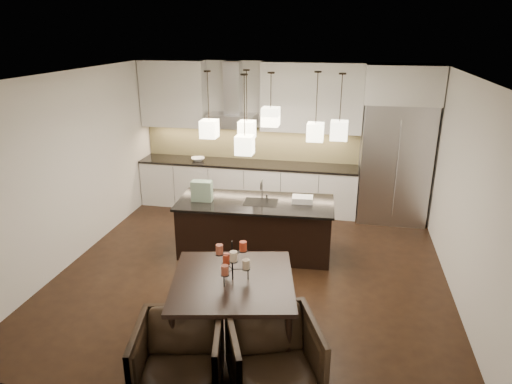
% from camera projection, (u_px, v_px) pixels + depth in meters
% --- Properties ---
extents(floor, '(5.50, 5.50, 0.02)m').
position_uv_depth(floor, '(253.00, 270.00, 6.74)').
color(floor, black).
rests_on(floor, ground).
extents(ceiling, '(5.50, 5.50, 0.02)m').
position_uv_depth(ceiling, '(253.00, 74.00, 5.79)').
color(ceiling, white).
rests_on(ceiling, wall_back).
extents(wall_back, '(5.50, 0.02, 2.80)m').
position_uv_depth(wall_back, '(282.00, 136.00, 8.81)').
color(wall_back, silver).
rests_on(wall_back, ground).
extents(wall_front, '(5.50, 0.02, 2.80)m').
position_uv_depth(wall_front, '(184.00, 283.00, 3.72)').
color(wall_front, silver).
rests_on(wall_front, ground).
extents(wall_left, '(0.02, 5.50, 2.80)m').
position_uv_depth(wall_left, '(72.00, 168.00, 6.78)').
color(wall_left, silver).
rests_on(wall_left, ground).
extents(wall_right, '(0.02, 5.50, 2.80)m').
position_uv_depth(wall_right, '(467.00, 193.00, 5.75)').
color(wall_right, silver).
rests_on(wall_right, ground).
extents(refrigerator, '(1.20, 0.72, 2.15)m').
position_uv_depth(refrigerator, '(395.00, 164.00, 8.18)').
color(refrigerator, '#B7B7BA').
rests_on(refrigerator, floor).
extents(fridge_panel, '(1.26, 0.72, 0.65)m').
position_uv_depth(fridge_panel, '(403.00, 84.00, 7.71)').
color(fridge_panel, silver).
rests_on(fridge_panel, refrigerator).
extents(lower_cabinets, '(4.21, 0.62, 0.88)m').
position_uv_depth(lower_cabinets, '(247.00, 186.00, 8.95)').
color(lower_cabinets, silver).
rests_on(lower_cabinets, floor).
extents(countertop, '(4.21, 0.66, 0.04)m').
position_uv_depth(countertop, '(247.00, 164.00, 8.79)').
color(countertop, black).
rests_on(countertop, lower_cabinets).
extents(backsplash, '(4.21, 0.02, 0.63)m').
position_uv_depth(backsplash, '(250.00, 143.00, 8.96)').
color(backsplash, '#CEC27E').
rests_on(backsplash, countertop).
extents(upper_cab_left, '(1.25, 0.35, 1.25)m').
position_uv_depth(upper_cab_left, '(173.00, 94.00, 8.77)').
color(upper_cab_left, silver).
rests_on(upper_cab_left, wall_back).
extents(upper_cab_right, '(1.85, 0.35, 1.25)m').
position_uv_depth(upper_cab_right, '(312.00, 98.00, 8.27)').
color(upper_cab_right, silver).
rests_on(upper_cab_right, wall_back).
extents(hood_canopy, '(0.90, 0.52, 0.24)m').
position_uv_depth(hood_canopy, '(232.00, 120.00, 8.62)').
color(hood_canopy, '#B7B7BA').
rests_on(hood_canopy, wall_back).
extents(hood_chimney, '(0.30, 0.28, 0.96)m').
position_uv_depth(hood_chimney, '(233.00, 88.00, 8.52)').
color(hood_chimney, '#B7B7BA').
rests_on(hood_chimney, hood_canopy).
extents(fruit_bowl, '(0.33, 0.33, 0.06)m').
position_uv_depth(fruit_bowl, '(198.00, 159.00, 8.91)').
color(fruit_bowl, silver).
rests_on(fruit_bowl, countertop).
extents(island_body, '(2.37, 1.07, 0.82)m').
position_uv_depth(island_body, '(255.00, 228.00, 7.15)').
color(island_body, black).
rests_on(island_body, floor).
extents(island_top, '(2.45, 1.15, 0.04)m').
position_uv_depth(island_top, '(255.00, 203.00, 7.01)').
color(island_top, black).
rests_on(island_top, island_body).
extents(faucet, '(0.11, 0.23, 0.35)m').
position_uv_depth(faucet, '(262.00, 189.00, 7.02)').
color(faucet, silver).
rests_on(faucet, island_top).
extents(tote_bag, '(0.32, 0.19, 0.32)m').
position_uv_depth(tote_bag, '(202.00, 191.00, 7.00)').
color(tote_bag, '#184F27').
rests_on(tote_bag, island_top).
extents(food_container, '(0.33, 0.24, 0.09)m').
position_uv_depth(food_container, '(302.00, 199.00, 6.96)').
color(food_container, silver).
rests_on(food_container, island_top).
extents(dining_table, '(1.55, 1.55, 0.79)m').
position_uv_depth(dining_table, '(233.00, 310.00, 5.09)').
color(dining_table, black).
rests_on(dining_table, floor).
extents(candelabra, '(0.45, 0.45, 0.46)m').
position_uv_depth(candelabra, '(232.00, 261.00, 4.88)').
color(candelabra, black).
rests_on(candelabra, dining_table).
extents(candle_a, '(0.09, 0.09, 0.10)m').
position_uv_depth(candle_a, '(246.00, 264.00, 4.90)').
color(candle_a, beige).
rests_on(candle_a, candelabra).
extents(candle_b, '(0.09, 0.09, 0.10)m').
position_uv_depth(candle_b, '(226.00, 259.00, 5.02)').
color(candle_b, '#C63E23').
rests_on(candle_b, candelabra).
extents(candle_c, '(0.09, 0.09, 0.10)m').
position_uv_depth(candle_c, '(225.00, 270.00, 4.78)').
color(candle_c, '#A34D37').
rests_on(candle_c, candelabra).
extents(candle_d, '(0.09, 0.09, 0.10)m').
position_uv_depth(candle_d, '(243.00, 246.00, 4.93)').
color(candle_d, '#C63E23').
rests_on(candle_d, candelabra).
extents(candle_e, '(0.09, 0.09, 0.10)m').
position_uv_depth(candle_e, '(219.00, 249.00, 4.86)').
color(candle_e, '#A34D37').
rests_on(candle_e, candelabra).
extents(candle_f, '(0.09, 0.09, 0.10)m').
position_uv_depth(candle_f, '(234.00, 256.00, 4.71)').
color(candle_f, beige).
rests_on(candle_f, candelabra).
extents(armchair_left, '(0.97, 0.98, 0.76)m').
position_uv_depth(armchair_left, '(179.00, 359.00, 4.36)').
color(armchair_left, black).
rests_on(armchair_left, floor).
extents(armchair_right, '(1.09, 1.11, 0.78)m').
position_uv_depth(armchair_right, '(274.00, 358.00, 4.36)').
color(armchair_right, black).
rests_on(armchair_right, floor).
extents(pendant_a, '(0.24, 0.24, 0.26)m').
position_uv_depth(pendant_a, '(209.00, 129.00, 6.72)').
color(pendant_a, beige).
rests_on(pendant_a, ceiling).
extents(pendant_b, '(0.24, 0.24, 0.26)m').
position_uv_depth(pendant_b, '(247.00, 130.00, 6.93)').
color(pendant_b, beige).
rests_on(pendant_b, ceiling).
extents(pendant_c, '(0.24, 0.24, 0.26)m').
position_uv_depth(pendant_c, '(271.00, 117.00, 6.43)').
color(pendant_c, beige).
rests_on(pendant_c, ceiling).
extents(pendant_d, '(0.24, 0.24, 0.26)m').
position_uv_depth(pendant_d, '(315.00, 132.00, 6.64)').
color(pendant_d, beige).
rests_on(pendant_d, ceiling).
extents(pendant_e, '(0.24, 0.24, 0.26)m').
position_uv_depth(pendant_e, '(339.00, 130.00, 6.36)').
color(pendant_e, beige).
rests_on(pendant_e, ceiling).
extents(pendant_f, '(0.24, 0.24, 0.26)m').
position_uv_depth(pendant_f, '(245.00, 145.00, 6.31)').
color(pendant_f, beige).
rests_on(pendant_f, ceiling).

